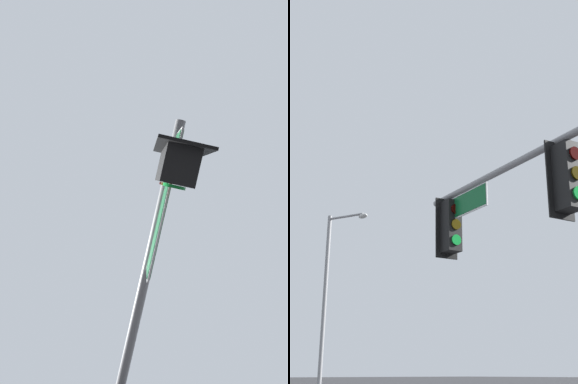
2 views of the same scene
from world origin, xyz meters
The scene contains 2 objects.
signal_pole_near centered at (-5.99, -6.40, 4.06)m, with size 6.32×1.35×5.69m.
street_lamp centered at (9.57, -11.14, 4.76)m, with size 2.07×0.92×8.29m.
Camera 2 is at (-11.13, 0.36, 1.49)m, focal length 50.00 mm.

